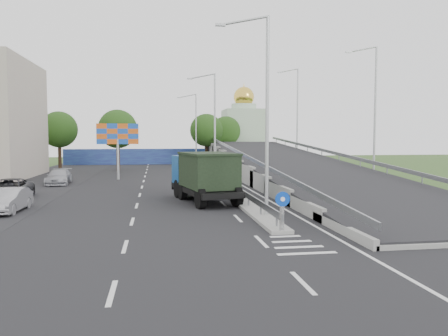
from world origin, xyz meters
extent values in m
plane|color=#2D4C1E|center=(0.00, 0.00, 0.00)|extent=(160.00, 160.00, 0.00)
cube|color=black|center=(-3.00, 20.00, 0.00)|extent=(26.00, 90.00, 0.04)
cube|color=black|center=(-16.00, 20.00, 0.00)|extent=(8.00, 90.00, 0.05)
cube|color=gray|center=(0.00, 24.00, 0.10)|extent=(1.00, 44.00, 0.20)
cube|color=gray|center=(12.30, 24.00, 2.35)|extent=(0.10, 50.00, 0.32)
cube|color=gray|center=(2.80, 24.00, 2.35)|extent=(0.10, 50.00, 0.32)
cube|color=gray|center=(0.00, 24.00, 0.75)|extent=(0.08, 44.00, 0.32)
cylinder|color=gray|center=(0.00, 24.00, 0.50)|extent=(0.09, 0.09, 0.60)
cylinder|color=black|center=(0.00, 2.20, 0.80)|extent=(0.20, 0.20, 1.20)
cylinder|color=#0C3FBF|center=(0.00, 2.12, 1.55)|extent=(0.64, 0.05, 0.64)
cylinder|color=white|center=(0.00, 2.09, 1.55)|extent=(0.20, 0.03, 0.20)
cylinder|color=#B2B5B7|center=(0.30, 6.00, 5.20)|extent=(0.18, 0.18, 10.00)
cylinder|color=#B2B5B7|center=(-0.90, 6.00, 9.95)|extent=(2.57, 0.12, 0.66)
cube|color=#B2B5B7|center=(-2.10, 6.00, 9.70)|extent=(0.50, 0.18, 0.12)
cylinder|color=#B2B5B7|center=(0.30, 26.00, 5.20)|extent=(0.18, 0.18, 10.00)
cylinder|color=#B2B5B7|center=(-0.90, 26.00, 9.95)|extent=(2.57, 0.12, 0.66)
cube|color=#B2B5B7|center=(-2.10, 26.00, 9.70)|extent=(0.50, 0.18, 0.12)
cylinder|color=#B2B5B7|center=(0.30, 46.00, 5.20)|extent=(0.18, 0.18, 10.00)
cylinder|color=#B2B5B7|center=(-0.90, 46.00, 9.95)|extent=(2.57, 0.12, 0.66)
cube|color=#B2B5B7|center=(-2.10, 46.00, 9.70)|extent=(0.50, 0.18, 0.12)
cube|color=navy|center=(-4.00, 52.00, 1.20)|extent=(30.00, 0.50, 2.40)
cube|color=#B2CCAD|center=(10.00, 60.00, 4.50)|extent=(7.00, 7.00, 9.00)
cylinder|color=#B2CCAD|center=(10.00, 60.00, 9.50)|extent=(4.40, 4.40, 1.00)
sphere|color=gold|center=(10.00, 60.00, 11.20)|extent=(3.60, 3.60, 3.60)
cone|color=gold|center=(10.00, 60.00, 13.20)|extent=(0.30, 0.30, 1.20)
cylinder|color=#B2B5B7|center=(-9.00, 28.00, 2.00)|extent=(0.24, 0.24, 4.00)
cube|color=#D45617|center=(-9.00, 28.00, 4.50)|extent=(4.00, 0.20, 2.00)
cylinder|color=black|center=(-10.00, 40.00, 2.00)|extent=(0.44, 0.44, 4.00)
sphere|color=#1D3C10|center=(-10.00, 40.00, 5.20)|extent=(4.80, 4.80, 4.80)
cylinder|color=black|center=(2.00, 48.00, 2.00)|extent=(0.44, 0.44, 4.00)
sphere|color=#1D3C10|center=(2.00, 48.00, 5.20)|extent=(4.80, 4.80, 4.80)
cylinder|color=black|center=(-18.00, 45.00, 2.00)|extent=(0.44, 0.44, 4.00)
sphere|color=#1D3C10|center=(-18.00, 45.00, 5.20)|extent=(4.80, 4.80, 4.80)
cylinder|color=black|center=(6.00, 55.00, 2.00)|extent=(0.44, 0.44, 4.00)
sphere|color=#1D3C10|center=(6.00, 55.00, 5.20)|extent=(4.80, 4.80, 4.80)
cylinder|color=black|center=(-3.80, 14.28, 0.63)|extent=(0.65, 1.31, 1.25)
cylinder|color=black|center=(-1.57, 14.74, 0.63)|extent=(0.65, 1.31, 1.25)
cylinder|color=black|center=(-3.59, 13.27, 0.63)|extent=(0.65, 1.31, 1.25)
cylinder|color=black|center=(-1.36, 13.73, 0.63)|extent=(0.65, 1.31, 1.25)
cylinder|color=black|center=(-2.78, 9.36, 0.63)|extent=(0.65, 1.31, 1.25)
cylinder|color=black|center=(-0.55, 9.83, 0.63)|extent=(0.65, 1.31, 1.25)
cube|color=black|center=(-2.20, 12.16, 0.80)|extent=(4.01, 7.46, 0.34)
cube|color=navy|center=(-2.74, 14.79, 1.94)|extent=(2.94, 2.32, 1.94)
cube|color=black|center=(-2.92, 15.65, 2.45)|extent=(2.14, 0.51, 0.80)
cube|color=black|center=(-2.94, 15.74, 0.74)|extent=(2.60, 0.70, 0.57)
cube|color=black|center=(-2.06, 11.49, 2.05)|extent=(3.56, 4.80, 2.05)
cube|color=black|center=(-2.06, 11.49, 3.14)|extent=(3.70, 4.93, 0.14)
imported|color=#9B9A9F|center=(-13.43, 9.89, 0.67)|extent=(1.60, 4.15, 1.35)
imported|color=#2D2D31|center=(-15.03, 15.09, 0.70)|extent=(2.49, 5.10, 1.40)
imported|color=#9FA0A7|center=(-13.81, 24.43, 0.68)|extent=(2.15, 4.76, 1.35)
camera|label=1|loc=(-5.29, -15.68, 4.18)|focal=35.00mm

